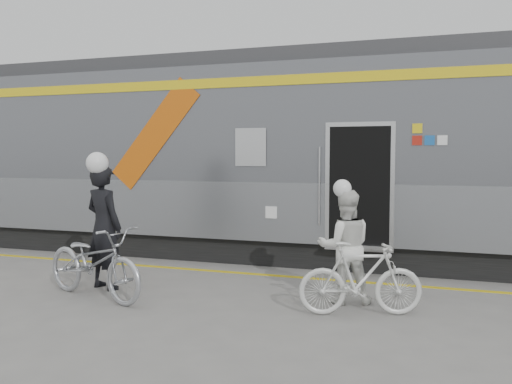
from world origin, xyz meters
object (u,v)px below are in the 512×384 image
at_px(bicycle_left, 94,262).
at_px(woman, 345,247).
at_px(bicycle_right, 361,279).
at_px(man, 104,227).

relative_size(bicycle_left, woman, 1.27).
xyz_separation_m(bicycle_left, bicycle_right, (3.83, 0.39, -0.05)).
relative_size(man, bicycle_left, 0.95).
height_order(man, woman, man).
bearing_deg(bicycle_left, woman, -56.92).
bearing_deg(bicycle_left, bicycle_right, -66.01).
height_order(woman, bicycle_right, woman).
distance_m(woman, bicycle_right, 0.70).
bearing_deg(man, bicycle_left, 128.10).
distance_m(bicycle_left, bicycle_right, 3.85).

